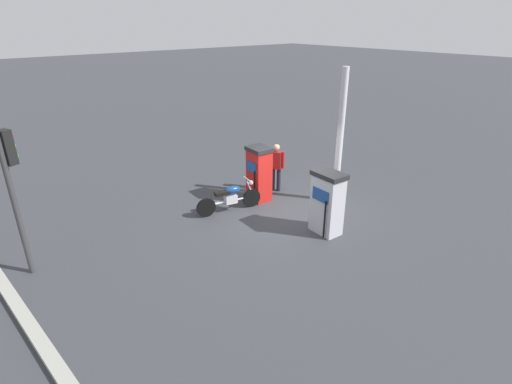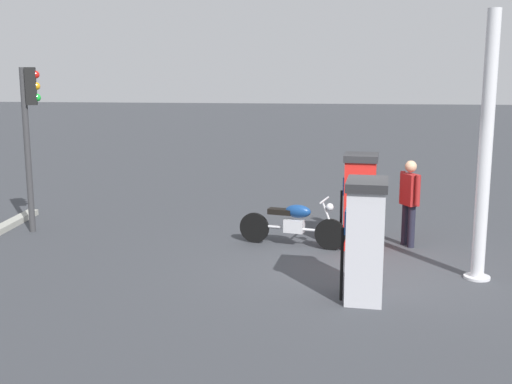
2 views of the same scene
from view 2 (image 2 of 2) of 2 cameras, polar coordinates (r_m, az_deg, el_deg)
ground_plane at (r=10.39m, az=9.05°, el=-6.93°), size 120.00×120.00×0.00m
fuel_pump_near at (r=11.50m, az=9.40°, el=-0.76°), size 0.68×0.76×1.72m
fuel_pump_far at (r=8.85m, az=9.89°, el=-4.25°), size 0.65×0.90×1.70m
motorcycle_near_pump at (r=11.52m, az=3.42°, el=-2.78°), size 1.99×0.74×0.92m
attendant_person at (r=11.76m, az=13.75°, el=-0.51°), size 0.35×0.54×1.59m
roadside_traffic_light at (r=13.10m, az=-19.84°, el=6.19°), size 0.40×0.30×3.25m
canopy_support_pole at (r=10.00m, az=20.08°, el=3.30°), size 0.40×0.40×4.05m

